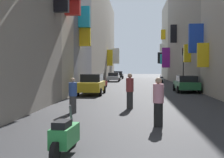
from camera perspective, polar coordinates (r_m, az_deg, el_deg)
ground_plane at (r=33.05m, az=5.21°, el=-1.44°), size 140.00×140.00×0.00m
building_left_mid_a at (r=21.94m, az=-16.16°, el=12.62°), size 7.26×3.61×12.11m
building_left_mid_c at (r=47.81m, az=-4.64°, el=7.97°), size 7.40×32.12×13.86m
building_right_mid_a at (r=39.78m, az=17.15°, el=14.07°), size 7.21×25.86×20.70m
building_right_mid_b at (r=57.77m, az=13.02°, el=7.00°), size 7.12×12.05×14.03m
parked_car_silver at (r=44.83m, az=0.31°, el=0.42°), size 1.90×4.14×1.34m
parked_car_black at (r=55.86m, az=1.20°, el=0.81°), size 1.91×4.07×1.45m
parked_car_yellow at (r=23.00m, az=-3.89°, el=-0.96°), size 1.86×4.02×1.59m
parked_car_green at (r=25.99m, az=14.11°, el=-0.83°), size 1.88×3.90×1.41m
scooter_white at (r=41.98m, az=9.47°, el=-0.07°), size 0.59×1.76×1.13m
scooter_red at (r=30.74m, az=-1.61°, el=-0.84°), size 0.68×1.76×1.13m
scooter_green at (r=7.17m, az=-9.12°, el=-10.72°), size 0.52×1.86×1.13m
pedestrian_crossing at (r=13.63m, az=-7.55°, el=-3.19°), size 0.47×0.47×1.60m
pedestrian_near_left at (r=14.88m, az=3.45°, el=-2.34°), size 0.54×0.54×1.79m
pedestrian_near_right at (r=10.50m, az=8.91°, el=-4.42°), size 0.52×0.52×1.72m
traffic_light_near_corner at (r=31.87m, az=13.57°, el=3.46°), size 0.26×0.34×4.14m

